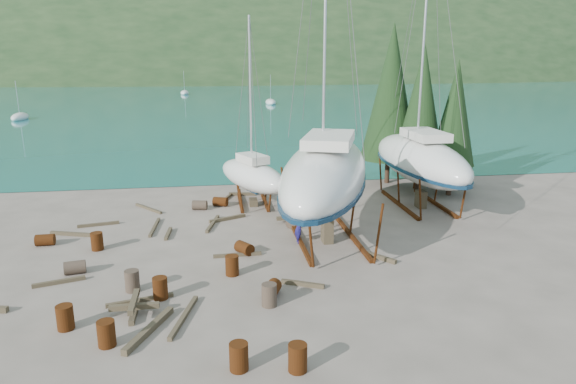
{
  "coord_description": "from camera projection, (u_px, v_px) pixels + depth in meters",
  "views": [
    {
      "loc": [
        -1.9,
        -21.82,
        9.16
      ],
      "look_at": [
        1.85,
        3.0,
        2.51
      ],
      "focal_mm": 32.0,
      "sensor_mm": 36.0,
      "label": 1
    }
  ],
  "objects": [
    {
      "name": "timber_16",
      "position": [
        149.0,
        330.0,
        17.54
      ],
      "size": [
        1.47,
        2.85,
        0.23
      ],
      "primitive_type": "cube",
      "rotation": [
        0.0,
        0.0,
        2.71
      ],
      "color": "brown",
      "rests_on": "ground"
    },
    {
      "name": "far_hill",
      "position": [
        212.0,
        71.0,
        329.34
      ],
      "size": [
        800.0,
        360.0,
        110.0
      ],
      "primitive_type": "ellipsoid",
      "color": "#1D351A",
      "rests_on": "ground"
    },
    {
      "name": "timber_11",
      "position": [
        237.0,
        255.0,
        24.25
      ],
      "size": [
        2.28,
        0.22,
        0.15
      ],
      "primitive_type": "cube",
      "rotation": [
        0.0,
        0.0,
        1.6
      ],
      "color": "brown",
      "rests_on": "ground"
    },
    {
      "name": "timber_pile_fore",
      "position": [
        134.0,
        307.0,
        18.76
      ],
      "size": [
        1.8,
        1.8,
        0.6
      ],
      "color": "brown",
      "rests_on": "ground"
    },
    {
      "name": "drum_10",
      "position": [
        160.0,
        288.0,
        19.93
      ],
      "size": [
        0.58,
        0.58,
        0.88
      ],
      "primitive_type": "cylinder",
      "color": "#4F230D",
      "rests_on": "ground"
    },
    {
      "name": "drum_0",
      "position": [
        106.0,
        334.0,
        16.66
      ],
      "size": [
        0.58,
        0.58,
        0.88
      ],
      "primitive_type": "cylinder",
      "color": "#4F230D",
      "rests_on": "ground"
    },
    {
      "name": "far_house_right",
      "position": [
        288.0,
        72.0,
        208.66
      ],
      "size": [
        6.6,
        5.6,
        5.6
      ],
      "color": "beige",
      "rests_on": "ground"
    },
    {
      "name": "timber_5",
      "position": [
        184.0,
        317.0,
        18.45
      ],
      "size": [
        0.96,
        3.03,
        0.16
      ],
      "primitive_type": "cube",
      "rotation": [
        0.0,
        0.0,
        2.88
      ],
      "color": "brown",
      "rests_on": "ground"
    },
    {
      "name": "timber_pile_aft",
      "position": [
        292.0,
        218.0,
        29.05
      ],
      "size": [
        1.8,
        1.8,
        0.6
      ],
      "color": "brown",
      "rests_on": "ground"
    },
    {
      "name": "small_sailboat_shore",
      "position": [
        252.0,
        175.0,
        32.42
      ],
      "size": [
        5.03,
        7.5,
        11.53
      ],
      "rotation": [
        0.0,
        0.0,
        0.42
      ],
      "color": "silver",
      "rests_on": "ground"
    },
    {
      "name": "cypress_mid_right",
      "position": [
        454.0,
        123.0,
        33.79
      ],
      "size": [
        3.06,
        3.06,
        8.5
      ],
      "color": "black",
      "rests_on": "ground"
    },
    {
      "name": "timber_7",
      "position": [
        303.0,
        284.0,
        21.13
      ],
      "size": [
        1.72,
        0.95,
        0.17
      ],
      "primitive_type": "cube",
      "rotation": [
        0.0,
        0.0,
        1.12
      ],
      "color": "brown",
      "rests_on": "ground"
    },
    {
      "name": "timber_15",
      "position": [
        155.0,
        227.0,
        28.18
      ],
      "size": [
        0.35,
        3.01,
        0.15
      ],
      "primitive_type": "cube",
      "rotation": [
        0.0,
        0.0,
        3.07
      ],
      "color": "brown",
      "rests_on": "ground"
    },
    {
      "name": "drum_14",
      "position": [
        232.0,
        265.0,
        22.1
      ],
      "size": [
        0.58,
        0.58,
        0.88
      ],
      "primitive_type": "cylinder",
      "color": "#4F230D",
      "rests_on": "ground"
    },
    {
      "name": "timber_3",
      "position": [
        140.0,
        300.0,
        19.75
      ],
      "size": [
        2.5,
        0.77,
        0.15
      ],
      "primitive_type": "cube",
      "rotation": [
        0.0,
        0.0,
        1.82
      ],
      "color": "brown",
      "rests_on": "ground"
    },
    {
      "name": "moored_boat_left",
      "position": [
        20.0,
        117.0,
        76.4
      ],
      "size": [
        2.0,
        5.0,
        6.05
      ],
      "color": "silver",
      "rests_on": "ground"
    },
    {
      "name": "drum_16",
      "position": [
        132.0,
        281.0,
        20.58
      ],
      "size": [
        0.58,
        0.58,
        0.88
      ],
      "primitive_type": "cylinder",
      "color": "#2D2823",
      "rests_on": "ground"
    },
    {
      "name": "drum_2",
      "position": [
        45.0,
        240.0,
        25.6
      ],
      "size": [
        0.9,
        0.61,
        0.58
      ],
      "primitive_type": "cylinder",
      "rotation": [
        1.57,
        0.0,
        1.6
      ],
      "color": "#4F230D",
      "rests_on": "ground"
    },
    {
      "name": "timber_17",
      "position": [
        98.0,
        224.0,
        28.63
      ],
      "size": [
        2.2,
        0.62,
        0.16
      ],
      "primitive_type": "cube",
      "rotation": [
        0.0,
        0.0,
        1.78
      ],
      "color": "brown",
      "rests_on": "ground"
    },
    {
      "name": "bay_water",
      "position": [
        212.0,
        71.0,
        324.56
      ],
      "size": [
        700.0,
        700.0,
        0.0
      ],
      "primitive_type": "plane",
      "color": "#166570",
      "rests_on": "ground"
    },
    {
      "name": "timber_10",
      "position": [
        213.0,
        224.0,
        28.74
      ],
      "size": [
        0.81,
        2.78,
        0.16
      ],
      "primitive_type": "cube",
      "rotation": [
        0.0,
        0.0,
        2.91
      ],
      "color": "brown",
      "rests_on": "ground"
    },
    {
      "name": "drum_7",
      "position": [
        298.0,
        358.0,
        15.33
      ],
      "size": [
        0.58,
        0.58,
        0.88
      ],
      "primitive_type": "cylinder",
      "color": "#4F230D",
      "rests_on": "ground"
    },
    {
      "name": "drum_3",
      "position": [
        239.0,
        357.0,
        15.38
      ],
      "size": [
        0.58,
        0.58,
        0.88
      ],
      "primitive_type": "cylinder",
      "color": "#4F230D",
      "rests_on": "ground"
    },
    {
      "name": "moored_boat_far",
      "position": [
        185.0,
        93.0,
        127.36
      ],
      "size": [
        2.0,
        5.0,
        6.05
      ],
      "color": "silver",
      "rests_on": "ground"
    },
    {
      "name": "drum_13",
      "position": [
        65.0,
        317.0,
        17.7
      ],
      "size": [
        0.58,
        0.58,
        0.88
      ],
      "primitive_type": "cylinder",
      "color": "#4F230D",
      "rests_on": "ground"
    },
    {
      "name": "timber_1",
      "position": [
        381.0,
        258.0,
        23.86
      ],
      "size": [
        1.15,
        1.39,
        0.19
      ],
      "primitive_type": "cube",
      "rotation": [
        0.0,
        0.0,
        0.66
      ],
      "color": "brown",
      "rests_on": "ground"
    },
    {
      "name": "drum_17",
      "position": [
        269.0,
        295.0,
        19.36
      ],
      "size": [
        0.58,
        0.58,
        0.88
      ],
      "primitive_type": "cylinder",
      "color": "#2D2823",
      "rests_on": "ground"
    },
    {
      "name": "cypress_near_right",
      "position": [
        421.0,
        107.0,
        35.27
      ],
      "size": [
        3.6,
        3.6,
        10.0
      ],
      "color": "black",
      "rests_on": "ground"
    },
    {
      "name": "worker",
      "position": [
        299.0,
        228.0,
        25.84
      ],
      "size": [
        0.41,
        0.6,
        1.59
      ],
      "primitive_type": "imported",
      "rotation": [
        0.0,
        0.0,
        1.62
      ],
      "color": "#171459",
      "rests_on": "ground"
    },
    {
      "name": "timber_2",
      "position": [
        71.0,
        234.0,
        27.06
      ],
      "size": [
        2.24,
        0.88,
        0.19
      ],
      "primitive_type": "cube",
      "rotation": [
        0.0,
        0.0,
        1.26
      ],
      "color": "brown",
      "rests_on": "ground"
    },
    {
      "name": "drum_15",
      "position": [
        75.0,
        267.0,
        22.27
      ],
      "size": [
        0.97,
        0.74,
        0.58
      ],
      "primitive_type": "cylinder",
      "rotation": [
        1.57,
        0.0,
        1.76
      ],
      "color": "#2D2823",
      "rests_on": "ground"
    },
    {
      "name": "cypress_back_left",
      "position": [
        391.0,
        92.0,
        36.74
      ],
      "size": [
        4.14,
        4.14,
        11.5
      ],
      "color": "black",
      "rests_on": "ground"
    },
    {
      "name": "drum_12",
      "position": [
        272.0,
        289.0,
        20.19
      ],
      "size": [
        0.87,
        1.03,
        0.58
      ],
      "primitive_type": "cylinder",
      "rotation": [
        1.57,
        0.0,
        2.76
      ],
      "color": "#4F230D",
      "rests_on": "ground"
    },
    {
      "name": "drum_6",
      "position": [
        244.0,
        248.0,
        24.51
      ],
      "size": [
        0.98,
        1.05,
        0.58
      ],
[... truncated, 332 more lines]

